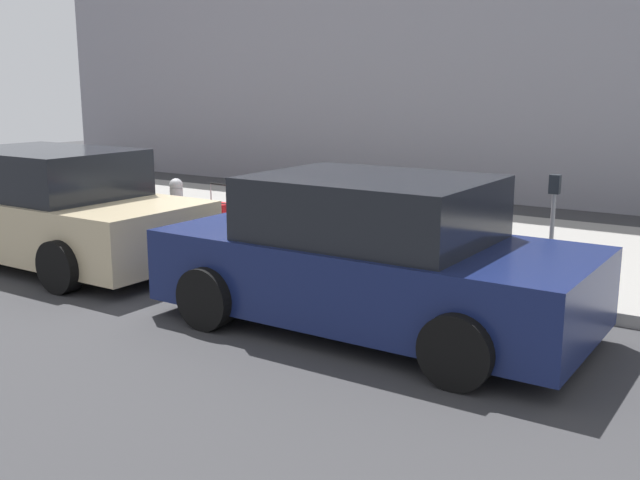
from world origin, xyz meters
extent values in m
plane|color=#333335|center=(0.00, 0.00, 0.00)|extent=(40.00, 40.00, 0.00)
cube|color=gray|center=(0.00, -2.50, 0.07)|extent=(18.00, 5.00, 0.14)
cube|color=red|center=(-2.81, -0.59, 0.46)|extent=(0.44, 0.24, 0.65)
cube|color=black|center=(-2.81, -0.59, 0.46)|extent=(0.44, 0.07, 0.66)
cylinder|color=gray|center=(-2.99, -0.58, 0.94)|extent=(0.02, 0.02, 0.31)
cylinder|color=gray|center=(-2.62, -0.60, 0.94)|extent=(0.02, 0.02, 0.31)
cylinder|color=black|center=(-2.81, -0.59, 1.10)|extent=(0.37, 0.05, 0.02)
cylinder|color=black|center=(-3.00, -0.58, 0.16)|extent=(0.05, 0.02, 0.04)
cylinder|color=black|center=(-2.62, -0.60, 0.16)|extent=(0.05, 0.02, 0.04)
cube|color=navy|center=(-2.29, -0.57, 0.42)|extent=(0.38, 0.20, 0.55)
cube|color=black|center=(-2.29, -0.57, 0.42)|extent=(0.38, 0.05, 0.56)
cylinder|color=gray|center=(-2.45, -0.57, 0.82)|extent=(0.02, 0.02, 0.26)
cylinder|color=gray|center=(-2.13, -0.58, 0.82)|extent=(0.02, 0.02, 0.26)
cylinder|color=black|center=(-2.29, -0.57, 0.95)|extent=(0.32, 0.03, 0.02)
cylinder|color=black|center=(-2.45, -0.57, 0.16)|extent=(0.04, 0.02, 0.04)
cylinder|color=black|center=(-2.13, -0.58, 0.16)|extent=(0.04, 0.02, 0.04)
cube|color=#0F606B|center=(-1.76, -0.54, 0.39)|extent=(0.47, 0.25, 0.51)
cube|color=black|center=(-1.76, -0.54, 0.39)|extent=(0.46, 0.08, 0.52)
cylinder|color=gray|center=(-1.96, -0.52, 0.80)|extent=(0.02, 0.02, 0.29)
cylinder|color=gray|center=(-1.57, -0.56, 0.80)|extent=(0.02, 0.02, 0.29)
cylinder|color=black|center=(-1.76, -0.54, 0.94)|extent=(0.39, 0.06, 0.02)
cylinder|color=black|center=(-1.96, -0.52, 0.16)|extent=(0.05, 0.02, 0.04)
cylinder|color=black|center=(-1.56, -0.56, 0.16)|extent=(0.05, 0.02, 0.04)
cube|color=#59601E|center=(-1.25, -0.62, 0.43)|extent=(0.37, 0.25, 0.57)
cube|color=black|center=(-1.25, -0.62, 0.43)|extent=(0.36, 0.06, 0.58)
cylinder|color=gray|center=(-1.39, -0.63, 0.73)|extent=(0.02, 0.02, 0.04)
cylinder|color=gray|center=(-1.10, -0.61, 0.73)|extent=(0.02, 0.02, 0.04)
cylinder|color=black|center=(-1.25, -0.62, 0.75)|extent=(0.29, 0.04, 0.02)
cylinder|color=black|center=(-1.40, -0.63, 0.16)|extent=(0.05, 0.02, 0.04)
cylinder|color=black|center=(-1.10, -0.61, 0.16)|extent=(0.05, 0.02, 0.04)
cube|color=black|center=(-0.74, -0.57, 0.48)|extent=(0.44, 0.25, 0.69)
cube|color=black|center=(-0.74, -0.57, 0.48)|extent=(0.44, 0.08, 0.70)
cylinder|color=gray|center=(-0.92, -0.59, 0.95)|extent=(0.02, 0.02, 0.24)
cylinder|color=gray|center=(-0.56, -0.55, 0.95)|extent=(0.02, 0.02, 0.24)
cylinder|color=black|center=(-0.74, -0.57, 1.07)|extent=(0.37, 0.06, 0.02)
cylinder|color=black|center=(-0.93, -0.59, 0.16)|extent=(0.05, 0.02, 0.04)
cylinder|color=black|center=(-0.56, -0.55, 0.16)|extent=(0.05, 0.02, 0.04)
cube|color=maroon|center=(-0.18, -0.62, 0.50)|extent=(0.48, 0.21, 0.73)
cube|color=black|center=(-0.18, -0.62, 0.50)|extent=(0.48, 0.06, 0.74)
cylinder|color=gray|center=(-0.38, -0.61, 0.89)|extent=(0.02, 0.02, 0.04)
cylinder|color=gray|center=(0.02, -0.63, 0.89)|extent=(0.02, 0.02, 0.04)
cylinder|color=black|center=(-0.18, -0.62, 0.91)|extent=(0.41, 0.05, 0.02)
cylinder|color=black|center=(-0.39, -0.61, 0.16)|extent=(0.05, 0.02, 0.04)
cylinder|color=black|center=(0.03, -0.63, 0.16)|extent=(0.05, 0.02, 0.04)
cube|color=#9EA0A8|center=(0.40, -0.50, 0.48)|extent=(0.48, 0.20, 0.67)
cube|color=black|center=(0.40, -0.50, 0.48)|extent=(0.48, 0.05, 0.69)
cylinder|color=gray|center=(0.20, -0.50, 0.94)|extent=(0.02, 0.02, 0.25)
cylinder|color=gray|center=(0.60, -0.51, 0.94)|extent=(0.02, 0.02, 0.25)
cylinder|color=black|center=(0.40, -0.50, 1.06)|extent=(0.41, 0.04, 0.02)
cylinder|color=black|center=(0.19, -0.50, 0.16)|extent=(0.04, 0.02, 0.04)
cylinder|color=black|center=(0.61, -0.51, 0.16)|extent=(0.04, 0.02, 0.04)
cube|color=red|center=(0.95, -0.49, 0.42)|extent=(0.42, 0.27, 0.55)
cube|color=black|center=(0.95, -0.49, 0.42)|extent=(0.41, 0.08, 0.56)
cylinder|color=gray|center=(0.78, -0.48, 0.83)|extent=(0.02, 0.02, 0.28)
cylinder|color=gray|center=(1.12, -0.51, 0.83)|extent=(0.02, 0.02, 0.28)
cylinder|color=black|center=(0.95, -0.49, 0.98)|extent=(0.34, 0.06, 0.02)
cylinder|color=black|center=(0.77, -0.48, 0.16)|extent=(0.05, 0.02, 0.04)
cylinder|color=black|center=(1.12, -0.51, 0.16)|extent=(0.05, 0.02, 0.04)
cylinder|color=#99999E|center=(1.88, -0.56, 0.49)|extent=(0.20, 0.20, 0.69)
sphere|color=#99999E|center=(1.88, -0.56, 0.88)|extent=(0.21, 0.21, 0.21)
cylinder|color=#99999E|center=(2.03, -0.56, 0.52)|extent=(0.09, 0.10, 0.09)
cylinder|color=#99999E|center=(1.73, -0.56, 0.52)|extent=(0.09, 0.10, 0.09)
cylinder|color=#333338|center=(2.41, -0.41, 0.61)|extent=(0.13, 0.13, 0.94)
cylinder|color=slate|center=(-3.88, -0.81, 0.67)|extent=(0.05, 0.05, 1.05)
cube|color=#1E2328|center=(-3.88, -0.81, 1.30)|extent=(0.12, 0.09, 0.22)
cube|color=#141E4C|center=(-2.75, 1.42, 0.55)|extent=(4.36, 1.91, 0.75)
cube|color=black|center=(-2.75, 1.42, 1.24)|extent=(2.27, 1.75, 0.62)
cylinder|color=black|center=(-1.40, 2.38, 0.32)|extent=(0.64, 0.22, 0.64)
cylinder|color=black|center=(-1.39, 0.47, 0.32)|extent=(0.64, 0.22, 0.64)
cylinder|color=black|center=(-4.10, 2.37, 0.32)|extent=(0.64, 0.22, 0.64)
cylinder|color=black|center=(-4.09, 0.46, 0.32)|extent=(0.64, 0.22, 0.64)
cube|color=tan|center=(2.37, 1.42, 0.56)|extent=(4.70, 1.86, 0.76)
cube|color=black|center=(2.37, 1.42, 1.25)|extent=(2.44, 1.71, 0.62)
cylinder|color=black|center=(3.82, 0.49, 0.32)|extent=(0.64, 0.22, 0.64)
cylinder|color=black|center=(0.92, 2.36, 0.32)|extent=(0.64, 0.22, 0.64)
cylinder|color=black|center=(0.92, 0.49, 0.32)|extent=(0.64, 0.22, 0.64)
camera|label=1|loc=(-6.30, 7.68, 2.44)|focal=41.44mm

